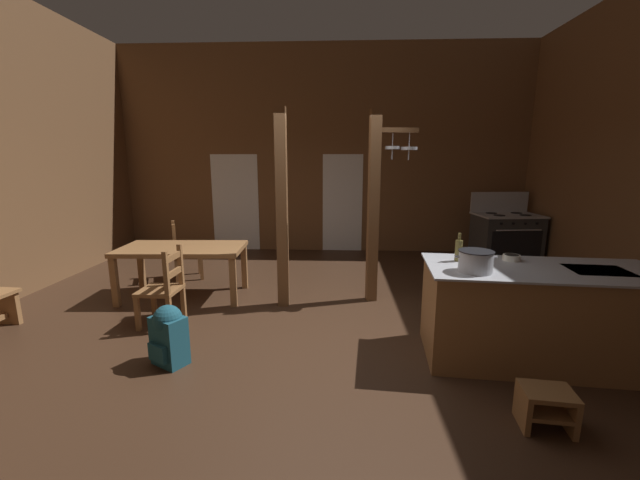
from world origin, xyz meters
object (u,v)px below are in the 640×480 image
Objects in this scene: dining_table at (182,253)px; bottle_tall_on_counter at (459,250)px; mixing_bowl_on_counter at (511,257)px; step_stool at (546,405)px; stockpot_on_counter at (476,261)px; stove_range at (506,238)px; kitchen_island at (539,315)px; ladderback_chair_near_window at (164,289)px; ladderback_chair_by_post at (184,252)px; backpack at (169,333)px.

dining_table is 6.05× the size of bottle_tall_on_counter.
mixing_bowl_on_counter is 0.56m from bottle_tall_on_counter.
step_stool is 1.53m from mixing_bowl_on_counter.
bottle_tall_on_counter is (-0.04, 0.39, 0.01)m from stockpot_on_counter.
stockpot_on_counter is (-1.95, -3.94, 0.56)m from stove_range.
stockpot_on_counter is (-0.29, 0.86, 0.86)m from step_stool.
ladderback_chair_near_window reaches higher than kitchen_island.
dining_table is 1.00m from ladderback_chair_near_window.
kitchen_island is 5.13m from ladderback_chair_by_post.
ladderback_chair_near_window is (-5.24, -3.13, -0.03)m from stove_range.
mixing_bowl_on_counter is at bearing -5.46° from ladderback_chair_near_window.
kitchen_island is at bearing 67.79° from step_stool.
backpack is 3.60× the size of mixing_bowl_on_counter.
dining_table is 1.83× the size of ladderback_chair_by_post.
ladderback_chair_by_post is at bearing 108.57° from backpack.
stove_range is (1.25, 3.78, 0.01)m from kitchen_island.
ladderback_chair_near_window is at bearing 174.54° from mixing_bowl_on_counter.
ladderback_chair_near_window is at bearing 170.84° from kitchen_island.
ladderback_chair_by_post is (-4.48, 2.48, -0.02)m from kitchen_island.
mixing_bowl_on_counter is at bearing -27.16° from ladderback_chair_by_post.
step_stool is at bearing -99.85° from mixing_bowl_on_counter.
step_stool is 1.35× the size of bottle_tall_on_counter.
ladderback_chair_near_window is 1.00m from backpack.
step_stool is at bearing -40.69° from ladderback_chair_by_post.
step_stool is 4.59m from dining_table.
stockpot_on_counter is (-0.70, -0.16, 0.57)m from kitchen_island.
step_stool is 1.56m from bottle_tall_on_counter.
stockpot_on_counter is (3.78, -2.64, 0.59)m from ladderback_chair_by_post.
ladderback_chair_by_post is (-0.48, 1.84, 0.00)m from ladderback_chair_near_window.
ladderback_chair_near_window is at bearing -81.15° from dining_table.
step_stool is 0.41× the size of ladderback_chair_by_post.
backpack is 2.96m from stockpot_on_counter.
stockpot_on_counter is at bearing -116.32° from stove_range.
stove_range reaches higher than mixing_bowl_on_counter.
ladderback_chair_by_post reaches higher than dining_table.
stove_range is at bearing 21.88° from dining_table.
dining_table is 10.51× the size of mixing_bowl_on_counter.
kitchen_island is 3.58m from backpack.
ladderback_chair_near_window is 5.74× the size of mixing_bowl_on_counter.
stove_range is 5.08m from step_stool.
stockpot_on_counter is 0.39m from bottle_tall_on_counter.
kitchen_island is 1.29× the size of dining_table.
backpack is 2.96m from bottle_tall_on_counter.
stove_range is at bearing 60.77° from bottle_tall_on_counter.
kitchen_island is 0.97m from bottle_tall_on_counter.
dining_table is at bearing 152.85° from stockpot_on_counter.
ladderback_chair_near_window reaches higher than step_stool.
step_stool is 1.25m from stockpot_on_counter.
step_stool is 3.96m from ladderback_chair_near_window.
step_stool is 1.03× the size of stockpot_on_counter.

